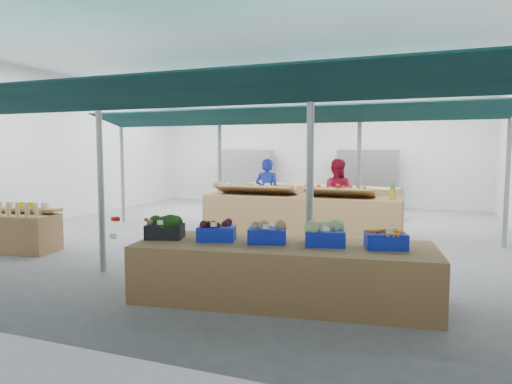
# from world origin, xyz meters

# --- Properties ---
(floor) EXTENTS (13.00, 13.00, 0.00)m
(floor) POSITION_xyz_m (0.00, 0.00, 0.00)
(floor) COLOR slate
(floor) RESTS_ON ground
(hall) EXTENTS (13.00, 13.00, 13.00)m
(hall) POSITION_xyz_m (0.00, 1.44, 2.65)
(hall) COLOR silver
(hall) RESTS_ON ground
(pole_grid) EXTENTS (10.00, 4.60, 3.00)m
(pole_grid) POSITION_xyz_m (0.75, -1.75, 1.81)
(pole_grid) COLOR gray
(pole_grid) RESTS_ON floor
(awnings) EXTENTS (9.50, 7.08, 0.30)m
(awnings) POSITION_xyz_m (0.75, -1.75, 2.78)
(awnings) COLOR #0A282D
(awnings) RESTS_ON pole_grid
(back_shelving_left) EXTENTS (2.00, 0.50, 2.00)m
(back_shelving_left) POSITION_xyz_m (-2.50, 6.00, 1.00)
(back_shelving_left) COLOR #B23F33
(back_shelving_left) RESTS_ON floor
(back_shelving_right) EXTENTS (2.00, 0.50, 2.00)m
(back_shelving_right) POSITION_xyz_m (2.00, 6.00, 1.00)
(back_shelving_right) COLOR #B23F33
(back_shelving_right) RESTS_ON floor
(bottle_shelf) EXTENTS (1.74, 1.22, 1.01)m
(bottle_shelf) POSITION_xyz_m (-3.63, -3.37, 0.41)
(bottle_shelf) COLOR olive
(bottle_shelf) RESTS_ON floor
(veg_counter) EXTENTS (4.05, 1.83, 0.76)m
(veg_counter) POSITION_xyz_m (2.24, -4.34, 0.38)
(veg_counter) COLOR olive
(veg_counter) RESTS_ON floor
(fruit_counter) EXTENTS (4.48, 1.11, 0.96)m
(fruit_counter) POSITION_xyz_m (1.27, 0.01, 0.48)
(fruit_counter) COLOR olive
(fruit_counter) RESTS_ON floor
(far_counter) EXTENTS (5.12, 2.08, 0.90)m
(far_counter) POSITION_xyz_m (0.75, 4.06, 0.45)
(far_counter) COLOR olive
(far_counter) RESTS_ON floor
(crate_stack) EXTENTS (0.46, 0.32, 0.55)m
(crate_stack) POSITION_xyz_m (2.82, -4.50, 0.27)
(crate_stack) COLOR #1126BC
(crate_stack) RESTS_ON floor
(vendor_left) EXTENTS (0.66, 0.43, 1.79)m
(vendor_left) POSITION_xyz_m (0.07, 1.11, 0.89)
(vendor_left) COLOR #1B2CB1
(vendor_left) RESTS_ON floor
(vendor_right) EXTENTS (0.88, 0.69, 1.79)m
(vendor_right) POSITION_xyz_m (1.87, 1.11, 0.89)
(vendor_right) COLOR #BA1638
(vendor_right) RESTS_ON floor
(crate_broccoli) EXTENTS (0.58, 0.47, 0.35)m
(crate_broccoli) POSITION_xyz_m (0.57, -4.58, 0.92)
(crate_broccoli) COLOR black
(crate_broccoli) RESTS_ON veg_counter
(crate_beets) EXTENTS (0.58, 0.47, 0.29)m
(crate_beets) POSITION_xyz_m (1.32, -4.47, 0.89)
(crate_beets) COLOR #1126BC
(crate_beets) RESTS_ON veg_counter
(crate_celeriac) EXTENTS (0.58, 0.47, 0.31)m
(crate_celeriac) POSITION_xyz_m (2.02, -4.37, 0.91)
(crate_celeriac) COLOR #1126BC
(crate_celeriac) RESTS_ON veg_counter
(crate_cabbage) EXTENTS (0.58, 0.47, 0.35)m
(crate_cabbage) POSITION_xyz_m (2.77, -4.27, 0.92)
(crate_cabbage) COLOR #1126BC
(crate_cabbage) RESTS_ON veg_counter
(crate_carrots) EXTENTS (0.58, 0.47, 0.29)m
(crate_carrots) POSITION_xyz_m (3.53, -4.16, 0.87)
(crate_carrots) COLOR #1126BC
(crate_carrots) RESTS_ON veg_counter
(sparrow) EXTENTS (0.12, 0.09, 0.11)m
(sparrow) POSITION_xyz_m (0.41, -4.73, 1.01)
(sparrow) COLOR brown
(sparrow) RESTS_ON crate_broccoli
(pole_ribbon) EXTENTS (0.12, 0.12, 0.28)m
(pole_ribbon) POSITION_xyz_m (0.20, -5.18, 1.08)
(pole_ribbon) COLOR red
(pole_ribbon) RESTS_ON pole_grid
(apple_heap_yellow) EXTENTS (1.91, 0.74, 0.27)m
(apple_heap_yellow) POSITION_xyz_m (0.21, -0.11, 1.12)
(apple_heap_yellow) COLOR #997247
(apple_heap_yellow) RESTS_ON fruit_counter
(apple_heap_red) EXTENTS (1.51, 0.73, 0.27)m
(apple_heap_red) POSITION_xyz_m (2.18, -0.09, 1.12)
(apple_heap_red) COLOR #997247
(apple_heap_red) RESTS_ON fruit_counter
(pineapple) EXTENTS (0.14, 0.14, 0.39)m
(pineapple) POSITION_xyz_m (3.30, -0.08, 1.14)
(pineapple) COLOR #8C6019
(pineapple) RESTS_ON fruit_counter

